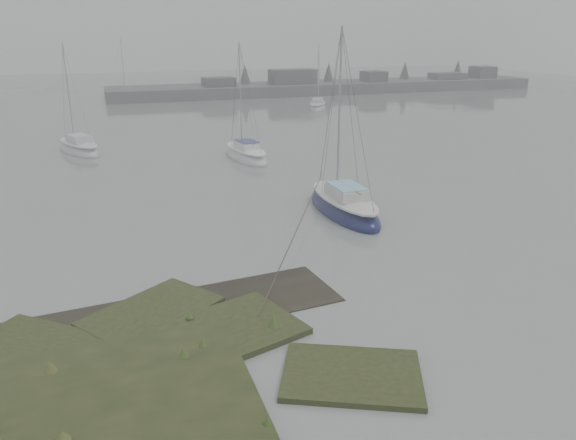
# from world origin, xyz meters

# --- Properties ---
(ground) EXTENTS (160.00, 160.00, 0.00)m
(ground) POSITION_xyz_m (0.00, 30.00, 0.00)
(ground) COLOR slate
(ground) RESTS_ON ground
(far_shoreline) EXTENTS (60.00, 8.00, 4.15)m
(far_shoreline) POSITION_xyz_m (26.84, 61.90, 0.85)
(far_shoreline) COLOR #4C4F51
(far_shoreline) RESTS_ON ground
(sailboat_main) EXTENTS (2.21, 6.57, 9.24)m
(sailboat_main) POSITION_xyz_m (5.81, 11.99, 0.29)
(sailboat_main) COLOR #0D113D
(sailboat_main) RESTS_ON ground
(sailboat_white) EXTENTS (2.67, 6.01, 8.20)m
(sailboat_white) POSITION_xyz_m (4.30, 25.01, 0.25)
(sailboat_white) COLOR silver
(sailboat_white) RESTS_ON ground
(sailboat_far_a) EXTENTS (3.86, 6.03, 8.09)m
(sailboat_far_a) POSITION_xyz_m (-6.56, 30.93, 0.25)
(sailboat_far_a) COLOR #B3B9BE
(sailboat_far_a) RESTS_ON ground
(sailboat_far_b) EXTENTS (3.97, 5.60, 7.59)m
(sailboat_far_b) POSITION_xyz_m (18.04, 46.78, 0.24)
(sailboat_far_b) COLOR #ACB2B7
(sailboat_far_b) RESTS_ON ground
(sailboat_far_c) EXTENTS (5.90, 4.10, 7.97)m
(sailboat_far_c) POSITION_xyz_m (-0.97, 59.94, 0.25)
(sailboat_far_c) COLOR #ADB1B6
(sailboat_far_c) RESTS_ON ground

